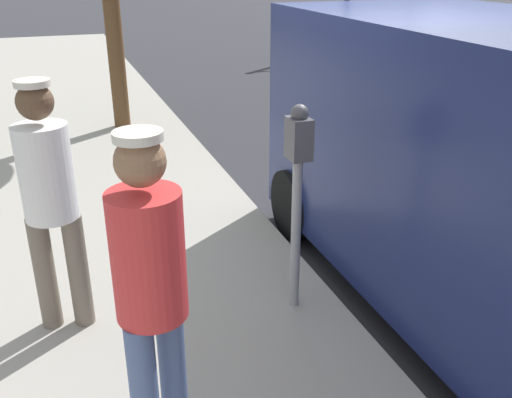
% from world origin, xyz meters
% --- Properties ---
extents(ground_plane, '(80.00, 80.00, 0.00)m').
position_xyz_m(ground_plane, '(0.00, 0.00, 0.00)').
color(ground_plane, '#2D2D33').
extents(parking_meter_near, '(0.14, 0.18, 1.52)m').
position_xyz_m(parking_meter_near, '(1.35, 0.87, 1.18)').
color(parking_meter_near, gray).
rests_on(parking_meter_near, sidewalk_slab).
extents(pedestrian_in_red, '(0.34, 0.34, 1.73)m').
position_xyz_m(pedestrian_in_red, '(2.52, 1.85, 1.15)').
color(pedestrian_in_red, '#4C608C').
rests_on(pedestrian_in_red, sidewalk_slab).
extents(pedestrian_in_white, '(0.36, 0.34, 1.72)m').
position_xyz_m(pedestrian_in_white, '(2.94, 0.55, 1.14)').
color(pedestrian_in_white, '#726656').
rests_on(pedestrian_in_white, sidewalk_slab).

